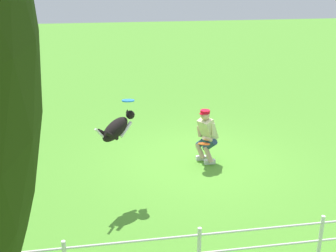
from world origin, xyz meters
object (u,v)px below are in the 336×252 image
object	(u,v)px
frisbee_flying	(128,101)
person	(206,134)
frisbee_held	(204,144)
dog	(117,128)

from	to	relation	value
frisbee_flying	person	bearing A→B (deg)	-147.27
frisbee_held	frisbee_flying	bearing A→B (deg)	26.04
dog	frisbee_flying	distance (m)	0.57
dog	frisbee_flying	xyz separation A→B (m)	(-0.24, -0.24, 0.45)
dog	frisbee_held	distance (m)	2.42
dog	frisbee_held	world-z (taller)	dog
dog	frisbee_flying	bearing A→B (deg)	1.18
person	frisbee_flying	distance (m)	2.55
person	frisbee_held	world-z (taller)	person
person	dog	distance (m)	2.68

